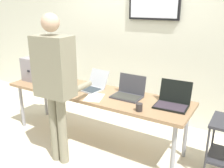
# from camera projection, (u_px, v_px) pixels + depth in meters

# --- Properties ---
(ground) EXTENTS (8.00, 8.00, 0.04)m
(ground) POSITION_uv_depth(u_px,v_px,m) (95.00, 140.00, 3.58)
(ground) COLOR beige
(back_wall) EXTENTS (8.00, 0.11, 2.49)m
(back_wall) POSITION_uv_depth(u_px,v_px,m) (133.00, 43.00, 4.09)
(back_wall) COLOR silver
(back_wall) RESTS_ON ground
(workbench) EXTENTS (2.63, 0.70, 0.73)m
(workbench) POSITION_uv_depth(u_px,v_px,m) (94.00, 95.00, 3.36)
(workbench) COLOR #93704F
(workbench) RESTS_ON ground
(equipment_box) EXTENTS (0.37, 0.39, 0.36)m
(equipment_box) POSITION_uv_depth(u_px,v_px,m) (38.00, 68.00, 3.84)
(equipment_box) COLOR gray
(equipment_box) RESTS_ON workbench
(laptop_station_0) EXTENTS (0.34, 0.33, 0.27)m
(laptop_station_0) POSITION_uv_depth(u_px,v_px,m) (61.00, 79.00, 3.72)
(laptop_station_0) COLOR #23242C
(laptop_station_0) RESTS_ON workbench
(laptop_station_1) EXTENTS (0.35, 0.41, 0.24)m
(laptop_station_1) POSITION_uv_depth(u_px,v_px,m) (93.00, 85.00, 3.44)
(laptop_station_1) COLOR #ACB0B7
(laptop_station_1) RESTS_ON workbench
(laptop_station_2) EXTENTS (0.38, 0.31, 0.27)m
(laptop_station_2) POSITION_uv_depth(u_px,v_px,m) (129.00, 92.00, 3.16)
(laptop_station_2) COLOR #3A3A41
(laptop_station_2) RESTS_ON workbench
(laptop_station_3) EXTENTS (0.39, 0.36, 0.28)m
(laptop_station_3) POSITION_uv_depth(u_px,v_px,m) (173.00, 101.00, 2.88)
(laptop_station_3) COLOR black
(laptop_station_3) RESTS_ON workbench
(person) EXTENTS (0.45, 0.59, 1.79)m
(person) POSITION_uv_depth(u_px,v_px,m) (55.00, 77.00, 2.77)
(person) COLOR gray
(person) RESTS_ON ground
(coffee_mug) EXTENTS (0.08, 0.08, 0.09)m
(coffee_mug) POSITION_uv_depth(u_px,v_px,m) (139.00, 107.00, 2.74)
(coffee_mug) COLOR #2E2828
(coffee_mug) RESTS_ON workbench
(paper_sheet) EXTENTS (0.29, 0.35, 0.00)m
(paper_sheet) POSITION_uv_depth(u_px,v_px,m) (94.00, 97.00, 3.14)
(paper_sheet) COLOR white
(paper_sheet) RESTS_ON workbench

